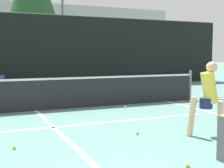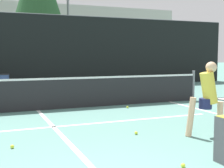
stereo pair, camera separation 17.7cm
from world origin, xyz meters
TOP-DOWN VIEW (x-y plane):
  - court_service_line at (0.00, 3.94)m, footprint 8.25×0.10m
  - court_center_mark at (0.00, 3.31)m, footprint 0.10×5.82m
  - net at (0.00, 6.22)m, footprint 11.09×0.09m
  - fence_back at (0.00, 12.55)m, footprint 24.00×0.06m
  - player_practicing at (2.73, 2.03)m, footprint 1.16×0.46m
  - tennis_ball_scattered_0 at (-1.00, 2.60)m, footprint 0.07×0.07m
  - tennis_ball_scattered_4 at (2.60, 5.58)m, footprint 0.07×0.07m
  - tennis_ball_scattered_6 at (1.43, 2.64)m, footprint 0.07×0.07m
  - tennis_ball_scattered_9 at (1.22, 0.70)m, footprint 0.07×0.07m
  - trash_bin at (-0.66, 11.42)m, footprint 0.48×0.48m
  - building_far at (0.00, 28.26)m, footprint 36.00×2.40m

SIDE VIEW (x-z plane):
  - court_service_line at x=0.00m, z-range 0.00..0.01m
  - court_center_mark at x=0.00m, z-range 0.00..0.01m
  - tennis_ball_scattered_0 at x=-1.00m, z-range 0.00..0.07m
  - tennis_ball_scattered_4 at x=2.60m, z-range 0.00..0.07m
  - tennis_ball_scattered_6 at x=1.43m, z-range 0.00..0.07m
  - tennis_ball_scattered_9 at x=1.22m, z-range 0.00..0.07m
  - trash_bin at x=-0.66m, z-range 0.00..0.80m
  - net at x=0.00m, z-range -0.02..1.05m
  - player_practicing at x=2.73m, z-range 0.08..1.57m
  - fence_back at x=0.00m, z-range -0.01..3.62m
  - building_far at x=0.00m, z-range 0.00..6.52m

